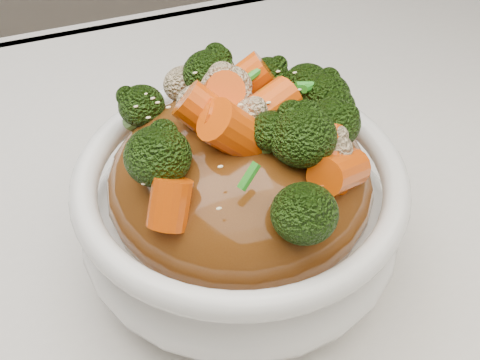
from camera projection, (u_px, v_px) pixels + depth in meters
name	position (u px, v px, depth m)	size (l,w,h in m)	color
tablecloth	(284.00, 305.00, 0.49)	(1.20, 0.80, 0.04)	silver
bowl	(240.00, 215.00, 0.47)	(0.22, 0.22, 0.09)	white
sauce_base	(240.00, 183.00, 0.44)	(0.18, 0.18, 0.10)	#5C300F
carrots	(240.00, 107.00, 0.40)	(0.18, 0.18, 0.05)	#E44E07
broccoli	(240.00, 108.00, 0.40)	(0.18, 0.18, 0.05)	black
cauliflower	(240.00, 111.00, 0.40)	(0.18, 0.18, 0.04)	#CEB78C
scallions	(240.00, 105.00, 0.40)	(0.13, 0.13, 0.02)	#26881F
sesame_seeds	(240.00, 105.00, 0.40)	(0.16, 0.16, 0.01)	beige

